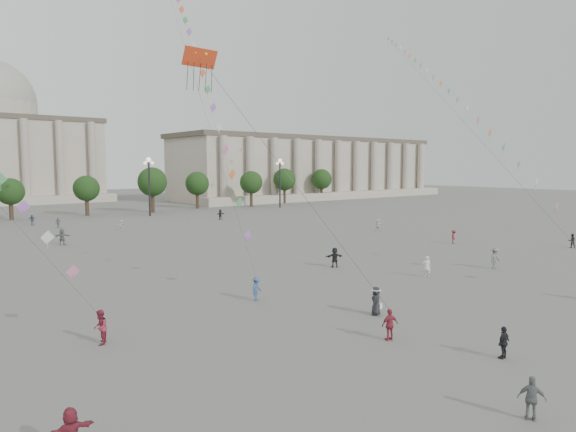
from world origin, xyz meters
TOP-DOWN VIEW (x-y plane):
  - ground at (0.00, 0.00)m, footprint 360.00×360.00m
  - hall_east at (75.00, 93.89)m, footprint 84.00×26.22m
  - tree_row at (0.00, 78.00)m, footprint 137.12×5.12m
  - lamp_post_mid_east at (15.00, 70.00)m, footprint 2.00×0.90m
  - lamp_post_far_east at (45.00, 70.00)m, footprint 2.00×0.90m
  - person_crowd_0 at (-5.28, 67.31)m, footprint 0.98×0.42m
  - person_crowd_3 at (8.31, 14.67)m, footprint 1.73×1.13m
  - person_crowd_4 at (3.02, 52.41)m, footprint 1.48×0.92m
  - person_crowd_6 at (18.90, 5.22)m, footprint 1.24×0.72m
  - person_crowd_7 at (31.02, 29.54)m, footprint 1.57×1.31m
  - person_crowd_8 at (28.95, 16.04)m, footprint 1.18×1.17m
  - person_crowd_9 at (21.77, 56.59)m, footprint 1.68×0.83m
  - person_crowd_12 at (-7.18, 43.83)m, footprint 1.81×1.41m
  - person_crowd_13 at (11.28, 6.89)m, footprint 0.76×0.75m
  - person_crowd_15 at (36.46, 5.99)m, footprint 0.96×0.98m
  - person_crowd_16 at (-3.11, 61.25)m, footprint 0.90×0.42m
  - tourist_0 at (-3.00, -1.24)m, footprint 1.05×0.64m
  - tourist_3 at (-5.64, -10.00)m, footprint 0.81×1.02m
  - tourist_4 at (-0.77, -6.30)m, footprint 0.93×0.41m
  - kite_flyer_0 at (-15.05, 7.63)m, footprint 1.01×1.09m
  - kite_flyer_1 at (-3.88, 9.59)m, footprint 1.25×1.06m
  - hat_person at (-0.09, 2.29)m, footprint 1.02×0.90m
  - dragon_kite at (-8.37, 8.62)m, footprint 3.85×5.33m
  - kite_train_east at (35.78, 23.13)m, footprint 40.16×52.25m

SIDE VIEW (x-z plane):
  - ground at x=0.00m, z-range 0.00..0.00m
  - person_crowd_16 at x=-3.11m, z-range 0.00..1.50m
  - person_crowd_4 at x=3.02m, z-range 0.00..1.52m
  - tourist_4 at x=-0.77m, z-range 0.00..1.57m
  - person_crowd_15 at x=36.46m, z-range 0.00..1.59m
  - tourist_3 at x=-5.64m, z-range 0.00..1.62m
  - person_crowd_8 at x=28.95m, z-range 0.00..1.63m
  - person_crowd_0 at x=-5.28m, z-range 0.00..1.66m
  - kite_flyer_1 at x=-3.88m, z-range 0.00..1.67m
  - tourist_0 at x=-3.00m, z-range 0.00..1.68m
  - person_crowd_7 at x=31.02m, z-range 0.00..1.69m
  - person_crowd_9 at x=21.77m, z-range 0.00..1.74m
  - person_crowd_13 at x=11.28m, z-range 0.00..1.76m
  - person_crowd_3 at x=8.31m, z-range 0.00..1.79m
  - kite_flyer_0 at x=-15.05m, z-range 0.00..1.80m
  - hat_person at x=-0.09m, z-range 0.03..1.79m
  - person_crowd_6 at x=18.90m, z-range 0.00..1.91m
  - person_crowd_12 at x=-7.18m, z-range 0.00..1.91m
  - tree_row at x=0.00m, z-range 1.39..9.39m
  - lamp_post_mid_east at x=15.00m, z-range 2.03..12.68m
  - lamp_post_far_east at x=45.00m, z-range 2.03..12.68m
  - hall_east at x=75.00m, z-range -0.17..17.03m
  - dragon_kite at x=-8.37m, z-range 5.65..23.47m
  - kite_train_east at x=35.78m, z-range -18.40..57.30m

